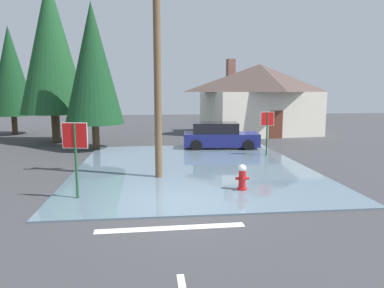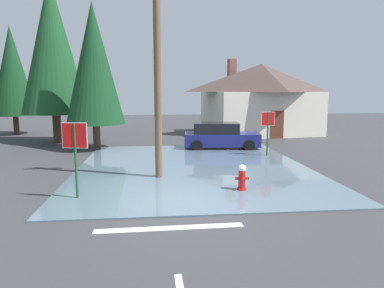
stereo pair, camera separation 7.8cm
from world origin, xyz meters
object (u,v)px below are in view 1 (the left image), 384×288
pine_tree_far_center (51,46)px  house (259,98)px  utility_pole (157,76)px  pine_tree_short_left (11,71)px  stop_sign_far (267,125)px  parked_car (219,136)px  pine_tree_mid_left (93,64)px  stop_sign_near (75,144)px  fire_hydrant (242,178)px

pine_tree_far_center → house: bearing=12.1°
utility_pole → pine_tree_short_left: (-11.02, 15.40, 0.88)m
stop_sign_far → pine_tree_short_left: (-16.77, 11.29, 3.22)m
stop_sign_far → house: size_ratio=0.25×
parked_car → pine_tree_far_center: size_ratio=0.43×
pine_tree_short_left → pine_tree_far_center: bearing=-47.2°
pine_tree_far_center → pine_tree_short_left: bearing=132.8°
pine_tree_short_left → pine_tree_far_center: (4.37, -4.72, 1.38)m
pine_tree_mid_left → pine_tree_short_left: size_ratio=1.01×
house → pine_tree_far_center: 15.61m
utility_pole → house: size_ratio=0.81×
stop_sign_far → parked_car: bearing=125.8°
utility_pole → stop_sign_near: bearing=-136.2°
house → pine_tree_mid_left: bearing=-151.3°
fire_hydrant → stop_sign_near: bearing=-176.2°
pine_tree_short_left → utility_pole: bearing=-54.4°
stop_sign_far → pine_tree_far_center: size_ratio=0.22×
utility_pole → pine_tree_far_center: size_ratio=0.72×
utility_pole → pine_tree_far_center: 12.79m
fire_hydrant → parked_car: parked_car is taller
house → pine_tree_far_center: (-14.89, -3.19, 3.43)m
fire_hydrant → house: house is taller
fire_hydrant → pine_tree_mid_left: bearing=123.7°
pine_tree_mid_left → pine_tree_far_center: (-3.11, 3.28, 1.33)m
fire_hydrant → house: 17.09m
fire_hydrant → pine_tree_far_center: size_ratio=0.09×
stop_sign_far → house: house is taller
stop_sign_far → pine_tree_mid_left: bearing=160.5°
fire_hydrant → utility_pole: bearing=142.6°
utility_pole → pine_tree_far_center: bearing=121.9°
parked_car → pine_tree_far_center: 12.37m
pine_tree_mid_left → pine_tree_far_center: size_ratio=0.79×
utility_pole → stop_sign_far: 7.44m
stop_sign_near → pine_tree_far_center: (-4.02, 13.21, 4.49)m
house → pine_tree_far_center: size_ratio=0.89×
utility_pole → parked_car: bearing=61.5°
utility_pole → pine_tree_mid_left: pine_tree_mid_left is taller
pine_tree_mid_left → house: bearing=28.7°
fire_hydrant → pine_tree_short_left: bearing=128.3°
utility_pole → house: utility_pole is taller
pine_tree_short_left → stop_sign_near: bearing=-64.9°
stop_sign_near → stop_sign_far: 10.69m
parked_car → house: bearing=57.2°
stop_sign_near → pine_tree_mid_left: pine_tree_mid_left is taller
parked_car → pine_tree_short_left: size_ratio=0.55×
stop_sign_near → fire_hydrant: bearing=3.8°
pine_tree_mid_left → fire_hydrant: bearing=-56.3°
fire_hydrant → stop_sign_far: (2.91, 6.28, 1.22)m
utility_pole → house: 16.17m
pine_tree_short_left → pine_tree_mid_left: bearing=-47.0°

